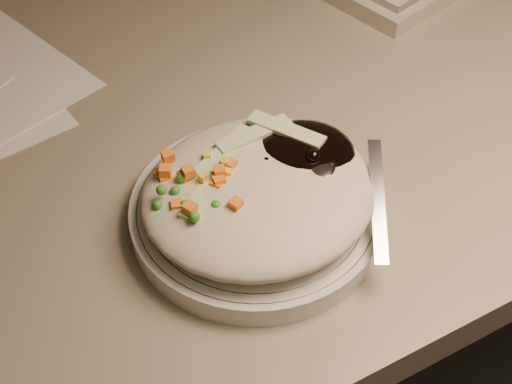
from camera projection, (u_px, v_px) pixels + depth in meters
name	position (u px, v px, depth m)	size (l,w,h in m)	color
desk	(256.00, 199.00, 0.89)	(1.40, 0.70, 0.74)	#7F715C
plate	(256.00, 213.00, 0.60)	(0.21, 0.21, 0.02)	silver
plate_rim	(256.00, 205.00, 0.59)	(0.20, 0.20, 0.00)	#144723
meal	(261.00, 186.00, 0.57)	(0.21, 0.19, 0.05)	#AFA68D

